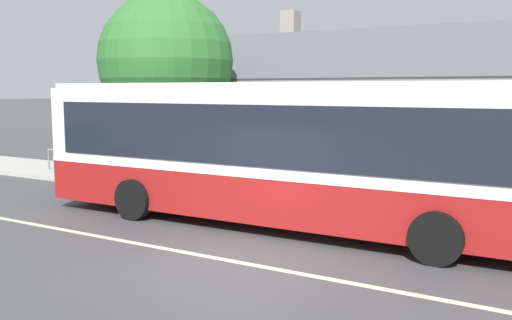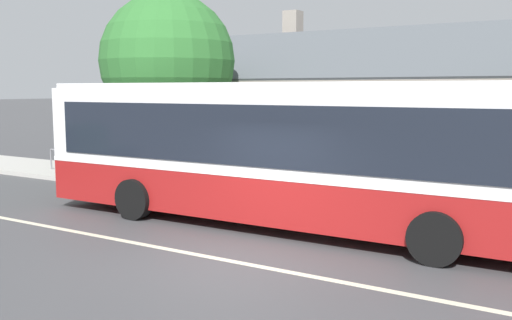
# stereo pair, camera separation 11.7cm
# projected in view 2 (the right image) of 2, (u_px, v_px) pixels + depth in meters

# --- Properties ---
(ground_plane) EXTENTS (300.00, 300.00, 0.00)m
(ground_plane) POSITION_uv_depth(u_px,v_px,m) (232.00, 261.00, 10.55)
(ground_plane) COLOR #424244
(sidewalk_far) EXTENTS (60.00, 3.00, 0.15)m
(sidewalk_far) POSITION_uv_depth(u_px,v_px,m) (354.00, 203.00, 15.61)
(sidewalk_far) COLOR #ADAAA3
(sidewalk_far) RESTS_ON ground
(lane_divider_stripe) EXTENTS (60.00, 0.16, 0.01)m
(lane_divider_stripe) POSITION_uv_depth(u_px,v_px,m) (232.00, 261.00, 10.55)
(lane_divider_stripe) COLOR beige
(lane_divider_stripe) RESTS_ON ground
(community_building) EXTENTS (22.54, 9.41, 6.63)m
(community_building) POSITION_uv_depth(u_px,v_px,m) (418.00, 123.00, 22.11)
(community_building) COLOR gray
(community_building) RESTS_ON ground
(transit_bus) EXTENTS (12.46, 2.91, 3.31)m
(transit_bus) POSITION_uv_depth(u_px,v_px,m) (281.00, 150.00, 13.08)
(transit_bus) COLOR maroon
(transit_bus) RESTS_ON ground
(bench_by_building) EXTENTS (1.53, 0.51, 0.94)m
(bench_by_building) POSITION_uv_depth(u_px,v_px,m) (115.00, 165.00, 19.57)
(bench_by_building) COLOR brown
(bench_by_building) RESTS_ON sidewalk_far
(street_tree_secondary) EXTENTS (4.71, 4.71, 6.50)m
(street_tree_secondary) POSITION_uv_depth(u_px,v_px,m) (168.00, 61.00, 19.94)
(street_tree_secondary) COLOR #4C3828
(street_tree_secondary) RESTS_ON ground
(bike_rack) EXTENTS (1.16, 0.06, 0.78)m
(bike_rack) POSITION_uv_depth(u_px,v_px,m) (61.00, 156.00, 21.25)
(bike_rack) COLOR slate
(bike_rack) RESTS_ON sidewalk_far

